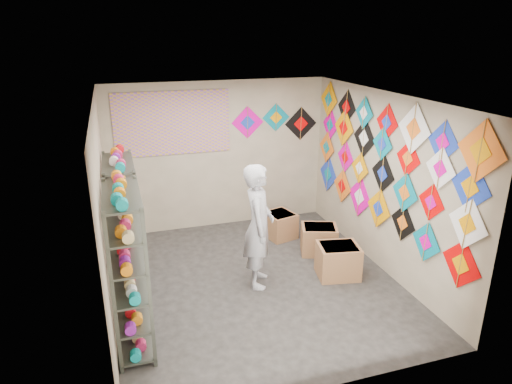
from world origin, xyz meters
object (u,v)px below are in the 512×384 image
object	(u,v)px
shelf_rack_back	(124,226)
carton_b	(319,239)
carton_c	(280,225)
shelf_rack_front	(129,270)
carton_a	(338,261)
shopkeeper	(259,226)

from	to	relation	value
shelf_rack_back	carton_b	xyz separation A→B (m)	(3.07, 0.14, -0.71)
carton_b	carton_c	distance (m)	0.87
shelf_rack_front	carton_a	world-z (taller)	shelf_rack_front
shopkeeper	shelf_rack_back	bearing A→B (deg)	93.93
carton_b	shelf_rack_front	bearing A→B (deg)	-135.57
shopkeeper	carton_b	size ratio (longest dim) A/B	3.17
carton_a	carton_c	size ratio (longest dim) A/B	1.16
shelf_rack_front	carton_c	size ratio (longest dim) A/B	3.66
shelf_rack_back	carton_a	distance (m)	3.16
shopkeeper	carton_a	size ratio (longest dim) A/B	3.03
shelf_rack_front	carton_a	bearing A→B (deg)	12.11
shopkeeper	carton_a	xyz separation A→B (m)	(1.20, -0.17, -0.66)
shelf_rack_front	carton_a	size ratio (longest dim) A/B	3.16
shelf_rack_front	shelf_rack_back	distance (m)	1.30
shelf_rack_back	shopkeeper	xyz separation A→B (m)	(1.81, -0.48, -0.04)
carton_a	shelf_rack_back	bearing A→B (deg)	178.63
shelf_rack_front	carton_a	xyz separation A→B (m)	(3.01, 0.65, -0.70)
shelf_rack_back	shopkeeper	size ratio (longest dim) A/B	1.04
carton_c	carton_b	bearing A→B (deg)	-77.05
shelf_rack_back	carton_c	distance (m)	2.90
shelf_rack_back	carton_a	xyz separation A→B (m)	(3.01, -0.65, -0.70)
shelf_rack_back	carton_a	size ratio (longest dim) A/B	3.16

